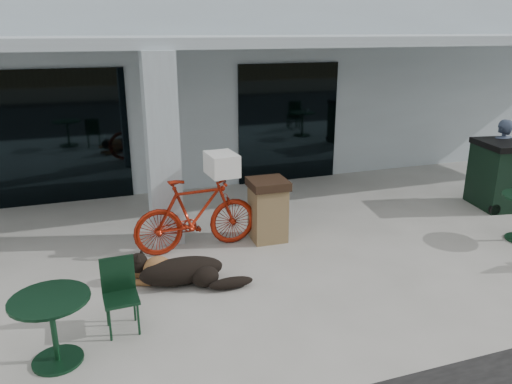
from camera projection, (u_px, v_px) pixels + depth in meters
name	position (u px, v px, depth m)	size (l,w,h in m)	color
ground	(304.00, 289.00, 6.89)	(80.00, 80.00, 0.00)	#ABA8A1
building	(180.00, 73.00, 13.82)	(22.00, 7.00, 4.50)	#9CABB1
storefront_glass_left	(57.00, 138.00, 9.95)	(2.80, 0.06, 2.70)	black
storefront_glass_right	(288.00, 123.00, 11.50)	(2.40, 0.06, 2.70)	black
column	(162.00, 151.00, 8.00)	(0.50, 0.50, 3.12)	#9CABB1
overhang	(228.00, 41.00, 9.12)	(22.00, 2.80, 0.18)	#9CABB1
bicycle	(196.00, 214.00, 7.96)	(0.57, 2.02, 1.21)	maroon
laundry_basket	(222.00, 164.00, 7.89)	(0.59, 0.44, 0.35)	white
dog	(182.00, 269.00, 6.96)	(1.36, 0.45, 0.45)	black
cafe_table_near	(54.00, 330.00, 5.28)	(0.83, 0.83, 0.78)	#133620
cafe_chair_near	(121.00, 297.00, 5.83)	(0.40, 0.44, 0.88)	#133620
person	(498.00, 160.00, 10.25)	(0.62, 0.41, 1.70)	#39465F
trash_receptacle	(268.00, 210.00, 8.38)	(0.62, 0.62, 1.06)	olive
wheeled_bin	(499.00, 174.00, 9.93)	(0.82, 1.04, 1.33)	black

